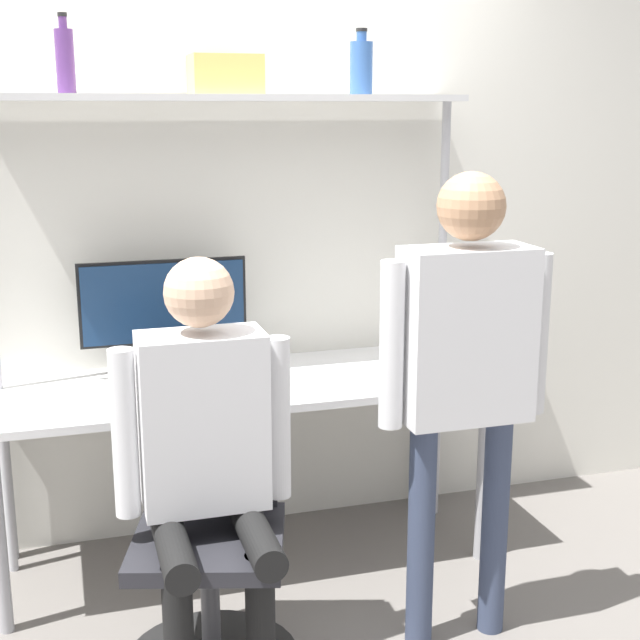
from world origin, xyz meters
name	(u,v)px	position (x,y,z in m)	size (l,w,h in m)	color
ground_plane	(266,602)	(0.00, 0.00, 0.00)	(12.00, 12.00, 0.00)	slate
wall_back	(221,214)	(0.00, 0.71, 1.35)	(8.00, 0.06, 2.70)	silver
desk	(243,399)	(0.00, 0.35, 0.67)	(1.93, 0.66, 0.75)	white
shelf_unit	(229,159)	(0.00, 0.51, 1.58)	(1.83, 0.31, 1.82)	silver
monitor	(164,310)	(-0.27, 0.51, 1.01)	(0.64, 0.24, 0.46)	black
laptop	(187,378)	(-0.23, 0.23, 0.81)	(0.31, 0.23, 0.24)	#333338
cell_phone	(253,392)	(0.01, 0.19, 0.75)	(0.07, 0.15, 0.01)	#264C8C
office_chair	(211,586)	(-0.25, -0.33, 0.29)	(0.57, 0.57, 0.94)	black
person_seated	(206,441)	(-0.26, -0.38, 0.80)	(0.54, 0.46, 1.35)	black
person_standing	(465,354)	(0.58, -0.39, 1.01)	(0.58, 0.21, 1.59)	#38425B
bottle_purple	(65,59)	(-0.58, 0.51, 1.94)	(0.07, 0.07, 0.27)	#593372
bottle_blue	(361,67)	(0.53, 0.51, 1.93)	(0.09, 0.09, 0.25)	#335999
storage_box	(225,74)	(-0.01, 0.51, 1.89)	(0.26, 0.20, 0.14)	#DBCC66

